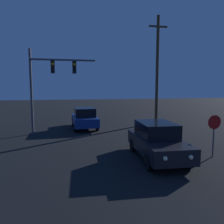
% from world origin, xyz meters
% --- Properties ---
extents(car_near, '(2.13, 4.58, 1.73)m').
position_xyz_m(car_near, '(1.47, 8.01, 0.88)').
color(car_near, black).
rests_on(car_near, ground_plane).
extents(car_far, '(1.99, 4.53, 1.73)m').
position_xyz_m(car_far, '(-1.26, 16.56, 0.88)').
color(car_far, navy).
rests_on(car_far, ground_plane).
extents(traffic_signal_mast, '(4.71, 0.30, 6.12)m').
position_xyz_m(traffic_signal_mast, '(-3.98, 15.01, 4.08)').
color(traffic_signal_mast, '#4C4C51').
rests_on(traffic_signal_mast, ground_plane).
extents(stop_sign, '(0.69, 0.07, 2.08)m').
position_xyz_m(stop_sign, '(4.25, 7.61, 1.44)').
color(stop_sign, '#4C4C51').
rests_on(stop_sign, ground_plane).
extents(utility_pole, '(1.79, 0.28, 9.98)m').
position_xyz_m(utility_pole, '(5.75, 17.94, 5.16)').
color(utility_pole, '#4C3823').
rests_on(utility_pole, ground_plane).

